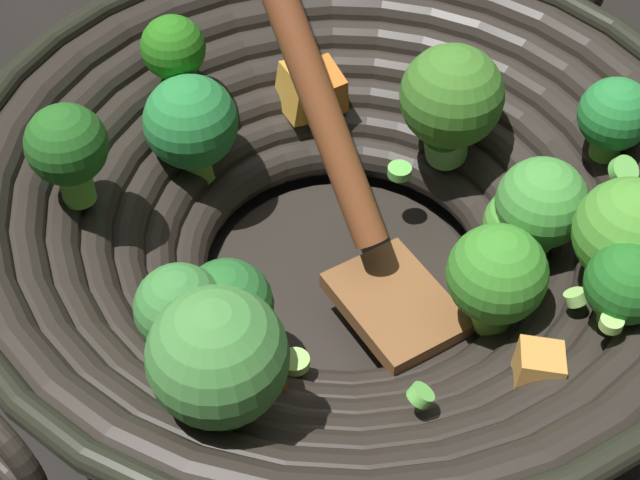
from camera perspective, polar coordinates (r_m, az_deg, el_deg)
ground_plane at (r=0.56m, az=1.32°, el=-2.68°), size 4.00×4.00×0.00m
wok at (r=0.51m, az=1.53°, el=2.05°), size 0.41×0.41×0.29m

